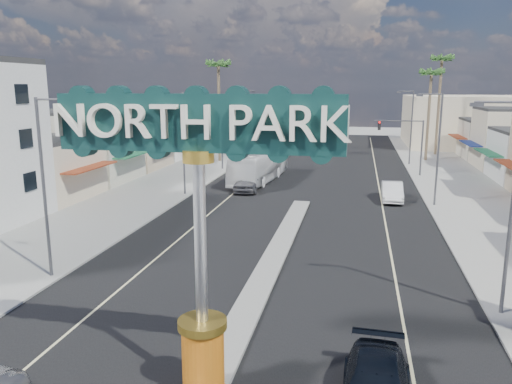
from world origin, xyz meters
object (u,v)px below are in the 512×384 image
at_px(traffic_signal_left, 237,133).
at_px(palm_right_mid, 431,77).
at_px(palm_right_far, 442,64).
at_px(traffic_signal_right, 405,136).
at_px(streetlight_r_mid, 437,144).
at_px(streetlight_l_near, 46,179).
at_px(gateway_sign, 199,214).
at_px(car_parked_right, 392,192).
at_px(streetlight_l_far, 243,121).
at_px(streetlight_r_far, 410,124).
at_px(car_parked_left, 248,181).
at_px(streetlight_l_mid, 185,138).
at_px(palm_left_far, 218,70).
at_px(city_bus, 260,164).
at_px(streetlight_r_near, 509,199).

height_order(traffic_signal_left, palm_right_mid, palm_right_mid).
bearing_deg(palm_right_far, traffic_signal_right, -107.90).
xyz_separation_m(traffic_signal_left, streetlight_r_mid, (19.62, -13.99, 0.79)).
distance_m(traffic_signal_right, streetlight_l_near, 39.26).
xyz_separation_m(gateway_sign, car_parked_right, (7.34, 29.38, -5.14)).
bearing_deg(palm_right_mid, traffic_signal_right, -107.63).
height_order(streetlight_l_near, streetlight_l_far, same).
bearing_deg(streetlight_l_near, car_parked_right, 50.23).
distance_m(streetlight_r_far, car_parked_left, 25.16).
bearing_deg(streetlight_r_far, traffic_signal_right, -98.86).
height_order(gateway_sign, streetlight_l_mid, gateway_sign).
xyz_separation_m(traffic_signal_right, streetlight_l_near, (-19.62, -33.99, 0.79)).
xyz_separation_m(palm_left_far, palm_right_mid, (26.00, 6.00, -0.90)).
bearing_deg(palm_left_far, palm_right_mid, 12.99).
height_order(streetlight_r_mid, palm_right_far, palm_right_far).
relative_size(traffic_signal_right, streetlight_r_mid, 0.67).
height_order(traffic_signal_right, streetlight_r_far, streetlight_r_far).
bearing_deg(gateway_sign, car_parked_right, 75.97).
bearing_deg(car_parked_left, palm_right_mid, 48.55).
distance_m(streetlight_l_near, palm_right_mid, 51.92).
relative_size(streetlight_l_near, streetlight_r_far, 1.00).
distance_m(palm_left_far, palm_right_far, 30.48).
distance_m(streetlight_r_far, city_bus, 21.44).
bearing_deg(streetlight_l_mid, car_parked_right, 4.38).
xyz_separation_m(streetlight_l_near, palm_right_far, (25.43, 52.00, 7.32)).
xyz_separation_m(car_parked_right, city_bus, (-12.72, 6.55, 0.91)).
xyz_separation_m(streetlight_r_near, car_parked_left, (-15.93, 22.98, -4.17)).
bearing_deg(streetlight_r_far, palm_left_far, -175.12).
xyz_separation_m(streetlight_l_near, streetlight_l_far, (0.00, 42.00, 0.00)).
bearing_deg(streetlight_l_mid, gateway_sign, -69.58).
relative_size(traffic_signal_left, car_parked_right, 1.25).
bearing_deg(streetlight_l_far, streetlight_r_near, -63.58).
xyz_separation_m(streetlight_l_mid, palm_right_mid, (23.43, 26.00, 5.54)).
relative_size(gateway_sign, streetlight_l_mid, 1.02).
distance_m(traffic_signal_right, car_parked_right, 13.23).
bearing_deg(streetlight_r_mid, traffic_signal_left, 144.50).
distance_m(streetlight_l_far, palm_right_mid, 24.41).
bearing_deg(traffic_signal_left, palm_left_far, 122.43).
distance_m(streetlight_l_near, streetlight_r_mid, 28.90).
distance_m(traffic_signal_left, streetlight_r_near, 39.26).
bearing_deg(car_parked_right, palm_left_far, 137.97).
bearing_deg(streetlight_r_mid, city_bus, 153.43).
height_order(traffic_signal_right, palm_left_far, palm_left_far).
bearing_deg(car_parked_left, streetlight_l_mid, -151.53).
distance_m(streetlight_l_near, city_bus, 28.56).
relative_size(streetlight_r_far, palm_right_mid, 0.74).
relative_size(traffic_signal_left, streetlight_r_far, 0.67).
bearing_deg(palm_right_mid, traffic_signal_left, -151.58).
height_order(traffic_signal_left, streetlight_l_near, streetlight_l_near).
xyz_separation_m(traffic_signal_right, palm_left_far, (-22.18, 6.01, 7.22)).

